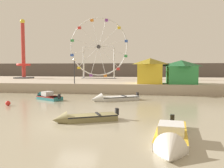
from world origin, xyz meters
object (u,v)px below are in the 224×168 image
(carnival_booth_yellow_awning, at_px, (150,70))
(promenade_lamp_near, at_px, (74,67))
(motorboat_teal_painted, at_px, (46,97))
(drop_tower_red_tower, at_px, (23,58))
(ferris_wheel_white_frame, at_px, (99,48))
(motorboat_pale_grey, at_px, (111,99))
(motorboat_olive_wood, at_px, (81,118))
(motorboat_white_red_stripe, at_px, (171,140))
(mooring_buoy_orange, at_px, (8,103))
(carnival_booth_green_kiosk, at_px, (181,71))

(carnival_booth_yellow_awning, bearing_deg, promenade_lamp_near, -168.22)
(motorboat_teal_painted, relative_size, drop_tower_red_tower, 0.34)
(drop_tower_red_tower, bearing_deg, carnival_booth_yellow_awning, -24.06)
(motorboat_teal_painted, bearing_deg, ferris_wheel_white_frame, -65.18)
(motorboat_pale_grey, xyz_separation_m, motorboat_olive_wood, (-0.51, -9.46, -0.00))
(motorboat_white_red_stripe, height_order, mooring_buoy_orange, motorboat_white_red_stripe)
(motorboat_olive_wood, relative_size, drop_tower_red_tower, 0.37)
(motorboat_pale_grey, height_order, motorboat_olive_wood, motorboat_pale_grey)
(motorboat_pale_grey, height_order, drop_tower_red_tower, drop_tower_red_tower)
(motorboat_olive_wood, relative_size, carnival_booth_green_kiosk, 1.04)
(ferris_wheel_white_frame, relative_size, carnival_booth_yellow_awning, 3.13)
(motorboat_olive_wood, xyz_separation_m, drop_tower_red_tower, (-19.10, 27.90, 5.02))
(motorboat_pale_grey, relative_size, motorboat_white_red_stripe, 0.85)
(drop_tower_red_tower, bearing_deg, motorboat_olive_wood, -55.61)
(ferris_wheel_white_frame, distance_m, drop_tower_red_tower, 14.49)
(mooring_buoy_orange, bearing_deg, motorboat_olive_wood, -31.69)
(motorboat_olive_wood, bearing_deg, motorboat_teal_painted, -80.54)
(motorboat_olive_wood, relative_size, ferris_wheel_white_frame, 0.36)
(motorboat_pale_grey, bearing_deg, drop_tower_red_tower, -72.16)
(motorboat_pale_grey, height_order, motorboat_teal_painted, motorboat_teal_painted)
(carnival_booth_green_kiosk, bearing_deg, ferris_wheel_white_frame, 136.29)
(ferris_wheel_white_frame, height_order, carnival_booth_yellow_awning, ferris_wheel_white_frame)
(ferris_wheel_white_frame, height_order, mooring_buoy_orange, ferris_wheel_white_frame)
(carnival_booth_green_kiosk, distance_m, promenade_lamp_near, 14.11)
(motorboat_pale_grey, relative_size, carnival_booth_green_kiosk, 1.26)
(motorboat_pale_grey, distance_m, mooring_buoy_orange, 9.78)
(ferris_wheel_white_frame, relative_size, drop_tower_red_tower, 1.03)
(motorboat_pale_grey, height_order, carnival_booth_yellow_awning, carnival_booth_yellow_awning)
(ferris_wheel_white_frame, bearing_deg, carnival_booth_green_kiosk, -42.63)
(motorboat_white_red_stripe, relative_size, drop_tower_red_tower, 0.53)
(motorboat_white_red_stripe, relative_size, motorboat_teal_painted, 1.55)
(motorboat_pale_grey, xyz_separation_m, motorboat_teal_painted, (-7.12, 0.08, 0.04))
(motorboat_teal_painted, xyz_separation_m, ferris_wheel_white_frame, (1.72, 20.52, 6.83))
(motorboat_pale_grey, xyz_separation_m, carnival_booth_green_kiosk, (8.18, 8.09, 2.67))
(carnival_booth_green_kiosk, bearing_deg, motorboat_pale_grey, -136.42)
(carnival_booth_green_kiosk, bearing_deg, promenade_lamp_near, -173.65)
(drop_tower_red_tower, bearing_deg, motorboat_pale_grey, -43.25)
(motorboat_olive_wood, distance_m, drop_tower_red_tower, 34.19)
(motorboat_white_red_stripe, relative_size, carnival_booth_green_kiosk, 1.48)
(motorboat_pale_grey, bearing_deg, motorboat_olive_wood, 57.99)
(motorboat_olive_wood, xyz_separation_m, promenade_lamp_near, (-5.29, 15.72, 3.28))
(motorboat_teal_painted, relative_size, carnival_booth_yellow_awning, 1.04)
(carnival_booth_green_kiosk, relative_size, mooring_buoy_orange, 9.13)
(motorboat_teal_painted, bearing_deg, motorboat_white_red_stripe, 161.06)
(motorboat_olive_wood, height_order, motorboat_white_red_stripe, motorboat_white_red_stripe)
(motorboat_white_red_stripe, distance_m, drop_tower_red_tower, 40.31)
(motorboat_white_red_stripe, height_order, promenade_lamp_near, promenade_lamp_near)
(motorboat_white_red_stripe, xyz_separation_m, mooring_buoy_orange, (-13.44, 8.93, -0.03))
(carnival_booth_yellow_awning, bearing_deg, motorboat_olive_wood, -102.29)
(motorboat_pale_grey, distance_m, motorboat_white_red_stripe, 14.12)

